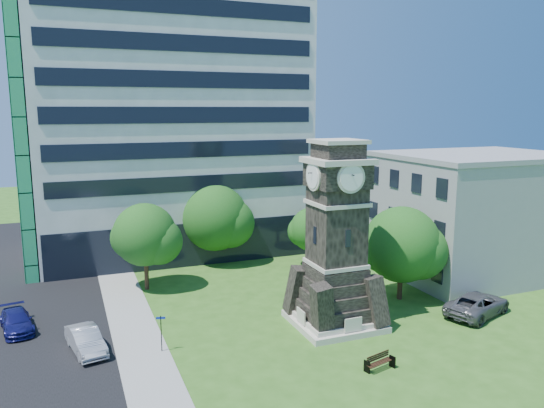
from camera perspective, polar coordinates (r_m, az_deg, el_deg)
name	(u,v)px	position (r m, az deg, el deg)	size (l,w,h in m)	color
ground	(306,343)	(33.52, 3.70, -14.72)	(160.00, 160.00, 0.00)	#2C5819
sidewalk	(137,335)	(35.55, -14.37, -13.47)	(3.00, 70.00, 0.06)	gray
clock_tower	(336,247)	(34.69, 6.89, -4.62)	(5.40, 5.40, 12.22)	beige
office_tall	(167,108)	(54.21, -11.20, 10.11)	(26.20, 15.11, 28.60)	white
office_low	(476,213)	(49.28, 21.09, -0.92)	(15.20, 12.20, 10.40)	gray
car_street_mid	(86,340)	(33.96, -19.41, -13.65)	(1.50, 4.29, 1.41)	#97999E
car_street_north	(17,321)	(38.61, -25.78, -11.30)	(1.76, 4.33, 1.26)	#121353
car_east_lot	(478,304)	(39.97, 21.24, -10.01)	(2.58, 5.59, 1.55)	#515156
park_bench	(379,361)	(30.84, 11.46, -16.26)	(1.72, 0.46, 0.89)	black
street_sign	(161,329)	(32.46, -11.84, -13.06)	(0.54, 0.05, 2.24)	black
tree_nw	(146,237)	(42.62, -13.42, -3.45)	(5.43, 4.94, 6.92)	#332114
tree_nc	(216,219)	(48.86, -6.07, -1.66)	(6.72, 6.11, 7.36)	#332114
tree_ne	(313,231)	(47.74, 4.40, -2.89)	(4.36, 3.96, 5.46)	#332114
tree_east	(402,247)	(40.55, 13.86, -4.46)	(6.22, 5.66, 7.06)	#332114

